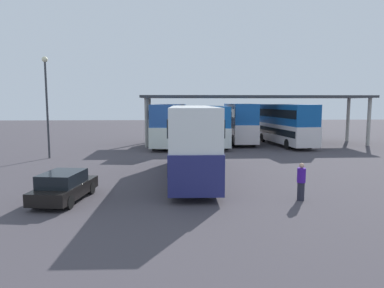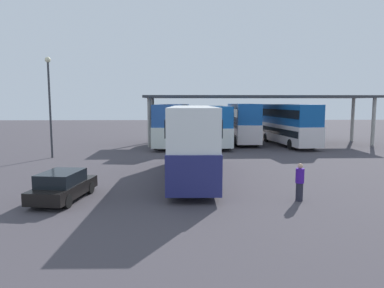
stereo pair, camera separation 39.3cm
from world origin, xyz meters
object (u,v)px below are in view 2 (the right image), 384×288
(double_decker_main, at_px, (192,139))
(lamppost_tall, at_px, (49,95))
(double_decker_near_canopy, at_px, (173,123))
(double_decker_mid_row, at_px, (214,124))
(parked_hatchback, at_px, (63,186))
(double_decker_end_of_row, at_px, (288,123))
(pedestrian_waiting, at_px, (300,182))
(double_decker_far_right, at_px, (243,121))

(double_decker_main, relative_size, lamppost_tall, 1.46)
(double_decker_near_canopy, height_order, double_decker_mid_row, double_decker_near_canopy)
(double_decker_main, bearing_deg, parked_hatchback, 129.18)
(double_decker_main, bearing_deg, double_decker_end_of_row, -32.96)
(double_decker_near_canopy, bearing_deg, lamppost_tall, 134.75)
(parked_hatchback, bearing_deg, double_decker_near_canopy, -4.30)
(double_decker_near_canopy, bearing_deg, pedestrian_waiting, -156.63)
(pedestrian_waiting, bearing_deg, double_decker_end_of_row, 129.24)
(double_decker_near_canopy, bearing_deg, double_decker_end_of_row, -83.02)
(lamppost_tall, relative_size, pedestrian_waiting, 4.62)
(double_decker_mid_row, height_order, lamppost_tall, lamppost_tall)
(double_decker_main, distance_m, lamppost_tall, 13.77)
(parked_hatchback, relative_size, lamppost_tall, 0.51)
(parked_hatchback, height_order, pedestrian_waiting, pedestrian_waiting)
(lamppost_tall, bearing_deg, double_decker_near_canopy, 38.33)
(parked_hatchback, bearing_deg, double_decker_main, -43.42)
(double_decker_mid_row, bearing_deg, parked_hatchback, 155.20)
(double_decker_far_right, bearing_deg, double_decker_main, 162.88)
(lamppost_tall, bearing_deg, pedestrian_waiting, -39.38)
(double_decker_end_of_row, height_order, lamppost_tall, lamppost_tall)
(double_decker_end_of_row, bearing_deg, double_decker_near_canopy, 83.64)
(double_decker_far_right, distance_m, pedestrian_waiting, 23.13)
(lamppost_tall, distance_m, pedestrian_waiting, 20.80)
(lamppost_tall, height_order, pedestrian_waiting, lamppost_tall)
(double_decker_mid_row, distance_m, lamppost_tall, 15.97)
(pedestrian_waiting, bearing_deg, parked_hatchback, -127.66)
(double_decker_near_canopy, bearing_deg, double_decker_far_right, -64.80)
(double_decker_main, bearing_deg, pedestrian_waiting, -136.68)
(double_decker_main, height_order, double_decker_far_right, double_decker_far_right)
(double_decker_main, relative_size, double_decker_far_right, 1.14)
(double_decker_end_of_row, relative_size, lamppost_tall, 1.35)
(double_decker_near_canopy, distance_m, double_decker_end_of_row, 11.87)
(double_decker_main, distance_m, double_decker_mid_row, 15.73)
(lamppost_tall, bearing_deg, double_decker_far_right, 30.55)
(double_decker_main, relative_size, double_decker_near_canopy, 1.10)
(double_decker_main, height_order, parked_hatchback, double_decker_main)
(double_decker_main, relative_size, parked_hatchback, 2.84)
(double_decker_main, height_order, double_decker_mid_row, double_decker_main)
(double_decker_end_of_row, xyz_separation_m, lamppost_tall, (-21.39, -7.64, 2.68))
(double_decker_far_right, relative_size, lamppost_tall, 1.29)
(parked_hatchback, distance_m, lamppost_tall, 14.17)
(double_decker_main, distance_m, double_decker_end_of_row, 18.57)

